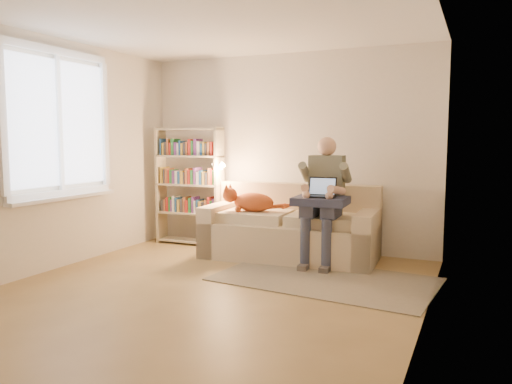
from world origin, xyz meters
The scene contains 13 objects.
floor centered at (0.00, 0.00, 0.00)m, with size 4.50×4.50×0.00m, color olive.
ceiling centered at (0.00, 0.00, 2.60)m, with size 4.00×4.50×0.02m, color white.
wall_left centered at (-2.00, 0.00, 1.30)m, with size 0.02×4.50×2.60m, color silver.
wall_right centered at (2.00, 0.00, 1.30)m, with size 0.02×4.50×2.60m, color silver.
wall_back centered at (0.00, 2.25, 1.30)m, with size 4.00×0.02×2.60m, color silver.
window centered at (-1.95, 0.20, 1.38)m, with size 0.12×1.52×1.69m.
sofa centered at (0.25, 1.73, 0.33)m, with size 2.16×1.06×0.90m.
person centered at (0.70, 1.60, 0.85)m, with size 0.44×0.68×1.50m.
cat centered at (-0.26, 1.57, 0.70)m, with size 0.80×0.31×0.29m.
blanket centered at (0.72, 1.46, 0.76)m, with size 0.60×0.49×0.09m, color #282D46.
laptop centered at (0.72, 1.47, 0.87)m, with size 0.34×0.29×0.28m.
bookshelf centered at (-1.32, 1.90, 0.90)m, with size 1.09×0.29×1.63m.
rug centered at (0.93, 0.92, 0.01)m, with size 2.22×1.31×0.01m, color gray.
Camera 1 is at (2.37, -4.03, 1.46)m, focal length 35.00 mm.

